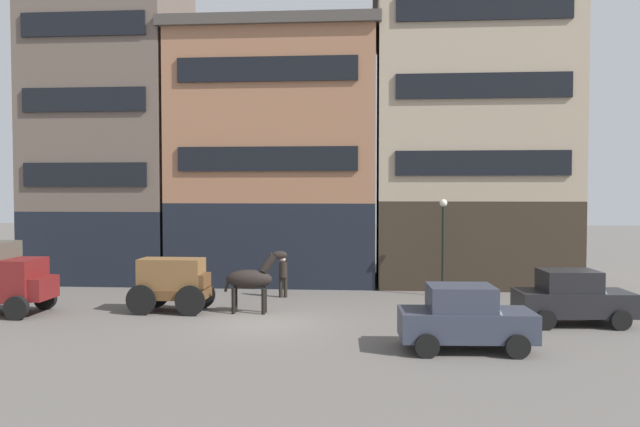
{
  "coord_description": "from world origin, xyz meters",
  "views": [
    {
      "loc": [
        3.45,
        -20.11,
        4.48
      ],
      "look_at": [
        1.74,
        2.01,
        3.64
      ],
      "focal_mm": 33.99,
      "sensor_mm": 36.0,
      "label": 1
    }
  ],
  "objects_px": {
    "draft_horse": "(252,279)",
    "streetlamp_curbside": "(443,233)",
    "cargo_wagon": "(173,281)",
    "sedan_dark": "(572,297)",
    "pedestrian_officer": "(283,274)",
    "sedan_light": "(465,318)"
  },
  "relations": [
    {
      "from": "cargo_wagon",
      "to": "draft_horse",
      "type": "relative_size",
      "value": 1.24
    },
    {
      "from": "pedestrian_officer",
      "to": "streetlamp_curbside",
      "type": "distance_m",
      "value": 6.99
    },
    {
      "from": "draft_horse",
      "to": "streetlamp_curbside",
      "type": "bearing_deg",
      "value": 29.56
    },
    {
      "from": "pedestrian_officer",
      "to": "streetlamp_curbside",
      "type": "xyz_separation_m",
      "value": [
        6.73,
        0.85,
        1.69
      ]
    },
    {
      "from": "sedan_light",
      "to": "draft_horse",
      "type": "bearing_deg",
      "value": 146.34
    },
    {
      "from": "sedan_dark",
      "to": "streetlamp_curbside",
      "type": "distance_m",
      "value": 6.59
    },
    {
      "from": "draft_horse",
      "to": "sedan_light",
      "type": "xyz_separation_m",
      "value": [
        6.92,
        -4.61,
        -0.36
      ]
    },
    {
      "from": "cargo_wagon",
      "to": "sedan_light",
      "type": "xyz_separation_m",
      "value": [
        9.87,
        -4.61,
        -0.23
      ]
    },
    {
      "from": "cargo_wagon",
      "to": "sedan_light",
      "type": "distance_m",
      "value": 10.9
    },
    {
      "from": "cargo_wagon",
      "to": "pedestrian_officer",
      "type": "distance_m",
      "value": 4.94
    },
    {
      "from": "cargo_wagon",
      "to": "streetlamp_curbside",
      "type": "relative_size",
      "value": 0.71
    },
    {
      "from": "sedan_dark",
      "to": "streetlamp_curbside",
      "type": "bearing_deg",
      "value": 124.71
    },
    {
      "from": "pedestrian_officer",
      "to": "streetlamp_curbside",
      "type": "relative_size",
      "value": 0.44
    },
    {
      "from": "sedan_dark",
      "to": "streetlamp_curbside",
      "type": "height_order",
      "value": "streetlamp_curbside"
    },
    {
      "from": "sedan_dark",
      "to": "streetlamp_curbside",
      "type": "xyz_separation_m",
      "value": [
        -3.62,
        5.22,
        1.76
      ]
    },
    {
      "from": "cargo_wagon",
      "to": "sedan_dark",
      "type": "distance_m",
      "value": 14.02
    },
    {
      "from": "cargo_wagon",
      "to": "pedestrian_officer",
      "type": "xyz_separation_m",
      "value": [
        3.63,
        3.35,
        -0.17
      ]
    },
    {
      "from": "pedestrian_officer",
      "to": "sedan_dark",
      "type": "bearing_deg",
      "value": -22.92
    },
    {
      "from": "draft_horse",
      "to": "sedan_dark",
      "type": "bearing_deg",
      "value": -5.3
    },
    {
      "from": "draft_horse",
      "to": "cargo_wagon",
      "type": "bearing_deg",
      "value": 179.99
    },
    {
      "from": "sedan_light",
      "to": "pedestrian_officer",
      "type": "bearing_deg",
      "value": 128.11
    },
    {
      "from": "cargo_wagon",
      "to": "draft_horse",
      "type": "bearing_deg",
      "value": -0.01
    }
  ]
}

